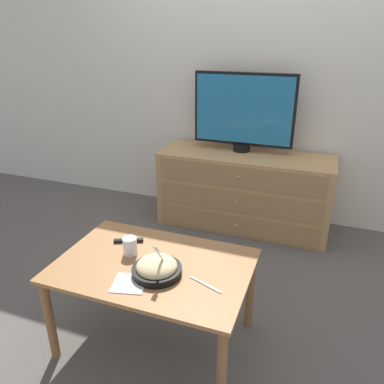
% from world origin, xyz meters
% --- Properties ---
extents(ground_plane, '(12.00, 12.00, 0.00)m').
position_xyz_m(ground_plane, '(0.00, 0.00, 0.00)').
color(ground_plane, '#56514C').
extents(wall_back, '(12.00, 0.05, 2.60)m').
position_xyz_m(wall_back, '(0.00, 0.03, 1.30)').
color(wall_back, silver).
rests_on(wall_back, ground_plane).
extents(dresser, '(1.38, 0.49, 0.62)m').
position_xyz_m(dresser, '(-0.01, -0.27, 0.31)').
color(dresser, tan).
rests_on(dresser, ground_plane).
extents(tv, '(0.80, 0.14, 0.62)m').
position_xyz_m(tv, '(-0.06, -0.18, 0.95)').
color(tv, black).
rests_on(tv, dresser).
extents(coffee_table, '(0.94, 0.63, 0.48)m').
position_xyz_m(coffee_table, '(-0.14, -1.71, 0.42)').
color(coffee_table, '#9E6B3D').
rests_on(coffee_table, ground_plane).
extents(takeout_bowl, '(0.23, 0.23, 0.18)m').
position_xyz_m(takeout_bowl, '(-0.08, -1.78, 0.51)').
color(takeout_bowl, black).
rests_on(takeout_bowl, coffee_table).
extents(drink_cup, '(0.07, 0.07, 0.09)m').
position_xyz_m(drink_cup, '(-0.28, -1.67, 0.52)').
color(drink_cup, '#9E6638').
rests_on(drink_cup, coffee_table).
extents(napkin, '(0.18, 0.18, 0.00)m').
position_xyz_m(napkin, '(-0.17, -1.89, 0.48)').
color(napkin, silver).
rests_on(napkin, coffee_table).
extents(knife, '(0.17, 0.07, 0.01)m').
position_xyz_m(knife, '(0.16, -1.78, 0.48)').
color(knife, silver).
rests_on(knife, coffee_table).
extents(remote_control, '(0.15, 0.09, 0.02)m').
position_xyz_m(remote_control, '(-0.35, -1.57, 0.49)').
color(remote_control, black).
rests_on(remote_control, coffee_table).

